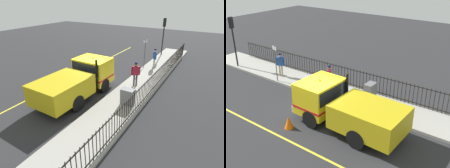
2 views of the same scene
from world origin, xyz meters
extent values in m
plane|color=#2B2B2D|center=(0.00, 0.00, 0.00)|extent=(57.99, 57.99, 0.00)
cube|color=#A3A099|center=(3.08, 0.00, 0.07)|extent=(2.53, 26.36, 0.14)
cube|color=yellow|center=(-2.42, 0.00, 0.00)|extent=(0.12, 23.72, 0.01)
cube|color=yellow|center=(0.17, -0.12, 1.32)|extent=(2.41, 1.87, 1.67)
cube|color=black|center=(0.17, -0.12, 1.68)|extent=(2.22, 1.90, 0.74)
cube|color=gold|center=(0.09, -3.16, 1.09)|extent=(2.45, 3.44, 1.22)
cube|color=silver|center=(0.20, 0.86, 0.63)|extent=(2.24, 0.26, 0.36)
cube|color=red|center=(0.17, -0.12, 0.95)|extent=(2.43, 1.88, 0.12)
cylinder|color=black|center=(-0.89, -0.36, 0.48)|extent=(0.33, 0.97, 0.96)
cylinder|color=black|center=(1.22, -0.42, 0.48)|extent=(0.33, 0.97, 0.96)
cylinder|color=black|center=(-0.97, -3.13, 0.48)|extent=(0.33, 0.97, 0.96)
cylinder|color=black|center=(1.15, -3.19, 0.48)|extent=(0.33, 0.97, 0.96)
sphere|color=orange|center=(0.17, -0.12, 2.20)|extent=(0.12, 0.12, 0.12)
cylinder|color=black|center=(1.17, -1.15, 1.48)|extent=(0.14, 0.14, 2.01)
cube|color=maroon|center=(2.80, 1.30, 1.30)|extent=(0.54, 0.48, 0.62)
sphere|color=#997051|center=(2.80, 1.30, 1.72)|extent=(0.23, 0.23, 0.23)
sphere|color=#14193F|center=(2.80, 1.30, 1.81)|extent=(0.22, 0.22, 0.22)
cylinder|color=#3F3F47|center=(2.87, 1.36, 0.56)|extent=(0.12, 0.12, 0.84)
cylinder|color=#3F3F47|center=(2.73, 1.25, 0.56)|extent=(0.12, 0.12, 0.84)
cylinder|color=maroon|center=(3.03, 1.47, 1.27)|extent=(0.09, 0.09, 0.59)
cylinder|color=maroon|center=(2.58, 1.14, 1.27)|extent=(0.09, 0.09, 0.59)
cube|color=#264C99|center=(2.73, 5.69, 1.27)|extent=(0.43, 0.53, 0.61)
sphere|color=beige|center=(2.73, 5.69, 1.68)|extent=(0.23, 0.23, 0.23)
sphere|color=#14193F|center=(2.73, 5.69, 1.76)|extent=(0.21, 0.21, 0.21)
cylinder|color=tan|center=(2.69, 5.77, 0.55)|extent=(0.12, 0.12, 0.82)
cylinder|color=tan|center=(2.77, 5.62, 0.55)|extent=(0.12, 0.12, 0.82)
cylinder|color=#264C99|center=(2.60, 5.93, 1.24)|extent=(0.09, 0.09, 0.58)
cylinder|color=#264C99|center=(2.86, 5.45, 1.24)|extent=(0.09, 0.09, 0.58)
cylinder|color=black|center=(4.19, -5.66, 0.80)|extent=(0.04, 0.04, 1.30)
cylinder|color=black|center=(4.19, -5.42, 0.80)|extent=(0.04, 0.04, 1.30)
cylinder|color=black|center=(4.19, -5.18, 0.80)|extent=(0.04, 0.04, 1.30)
cylinder|color=black|center=(4.19, -4.94, 0.80)|extent=(0.04, 0.04, 1.30)
cylinder|color=black|center=(4.19, -4.70, 0.80)|extent=(0.04, 0.04, 1.30)
cylinder|color=black|center=(4.19, -4.46, 0.80)|extent=(0.04, 0.04, 1.30)
cylinder|color=black|center=(4.19, -4.22, 0.80)|extent=(0.04, 0.04, 1.30)
cylinder|color=black|center=(4.19, -3.98, 0.80)|extent=(0.04, 0.04, 1.30)
cylinder|color=black|center=(4.19, -3.73, 0.80)|extent=(0.04, 0.04, 1.30)
cylinder|color=black|center=(4.19, -3.49, 0.80)|extent=(0.04, 0.04, 1.30)
cylinder|color=black|center=(4.19, -3.25, 0.80)|extent=(0.04, 0.04, 1.30)
cylinder|color=black|center=(4.19, -3.01, 0.80)|extent=(0.04, 0.04, 1.30)
cylinder|color=black|center=(4.19, -2.77, 0.80)|extent=(0.04, 0.04, 1.30)
cylinder|color=black|center=(4.19, -2.53, 0.80)|extent=(0.04, 0.04, 1.30)
cylinder|color=black|center=(4.19, -2.29, 0.80)|extent=(0.04, 0.04, 1.30)
cylinder|color=black|center=(4.19, -2.05, 0.80)|extent=(0.04, 0.04, 1.30)
cylinder|color=black|center=(4.19, -1.81, 0.80)|extent=(0.04, 0.04, 1.30)
cylinder|color=black|center=(4.19, -1.57, 0.80)|extent=(0.04, 0.04, 1.30)
cylinder|color=black|center=(4.19, -1.33, 0.80)|extent=(0.04, 0.04, 1.30)
cylinder|color=black|center=(4.19, -1.08, 0.80)|extent=(0.04, 0.04, 1.30)
cylinder|color=black|center=(4.19, -0.84, 0.80)|extent=(0.04, 0.04, 1.30)
cylinder|color=black|center=(4.19, -0.60, 0.80)|extent=(0.04, 0.04, 1.30)
cylinder|color=black|center=(4.19, -0.36, 0.80)|extent=(0.04, 0.04, 1.30)
cylinder|color=black|center=(4.19, -0.12, 0.80)|extent=(0.04, 0.04, 1.30)
cylinder|color=black|center=(4.19, 0.12, 0.80)|extent=(0.04, 0.04, 1.30)
cylinder|color=black|center=(4.19, 0.36, 0.80)|extent=(0.04, 0.04, 1.30)
cylinder|color=black|center=(4.19, 0.60, 0.80)|extent=(0.04, 0.04, 1.30)
cylinder|color=black|center=(4.19, 0.84, 0.80)|extent=(0.04, 0.04, 1.30)
cylinder|color=black|center=(4.19, 1.08, 0.80)|extent=(0.04, 0.04, 1.30)
cylinder|color=black|center=(4.19, 1.33, 0.80)|extent=(0.04, 0.04, 1.30)
cylinder|color=black|center=(4.19, 1.57, 0.80)|extent=(0.04, 0.04, 1.30)
cylinder|color=black|center=(4.19, 1.81, 0.80)|extent=(0.04, 0.04, 1.30)
cylinder|color=black|center=(4.19, 2.05, 0.80)|extent=(0.04, 0.04, 1.30)
cylinder|color=black|center=(4.19, 2.29, 0.80)|extent=(0.04, 0.04, 1.30)
cylinder|color=black|center=(4.19, 2.53, 0.80)|extent=(0.04, 0.04, 1.30)
cylinder|color=black|center=(4.19, 2.77, 0.80)|extent=(0.04, 0.04, 1.30)
cylinder|color=black|center=(4.19, 3.01, 0.80)|extent=(0.04, 0.04, 1.30)
cylinder|color=black|center=(4.19, 3.25, 0.80)|extent=(0.04, 0.04, 1.30)
cylinder|color=black|center=(4.19, 3.49, 0.80)|extent=(0.04, 0.04, 1.30)
cylinder|color=black|center=(4.19, 3.73, 0.80)|extent=(0.04, 0.04, 1.30)
cylinder|color=black|center=(4.19, 3.98, 0.80)|extent=(0.04, 0.04, 1.30)
cylinder|color=black|center=(4.19, 4.22, 0.80)|extent=(0.04, 0.04, 1.30)
cylinder|color=black|center=(4.19, 4.46, 0.80)|extent=(0.04, 0.04, 1.30)
cylinder|color=black|center=(4.19, 4.70, 0.80)|extent=(0.04, 0.04, 1.30)
cylinder|color=black|center=(4.19, 4.94, 0.80)|extent=(0.04, 0.04, 1.30)
cylinder|color=black|center=(4.19, 5.18, 0.80)|extent=(0.04, 0.04, 1.30)
cylinder|color=black|center=(4.19, 5.42, 0.80)|extent=(0.04, 0.04, 1.30)
cylinder|color=black|center=(4.19, 5.66, 0.80)|extent=(0.04, 0.04, 1.30)
cylinder|color=black|center=(4.19, 5.90, 0.80)|extent=(0.04, 0.04, 1.30)
cylinder|color=black|center=(4.19, 6.14, 0.80)|extent=(0.04, 0.04, 1.30)
cylinder|color=black|center=(4.19, 6.38, 0.80)|extent=(0.04, 0.04, 1.30)
cylinder|color=black|center=(4.19, 6.63, 0.80)|extent=(0.04, 0.04, 1.30)
cylinder|color=black|center=(4.19, 6.87, 0.80)|extent=(0.04, 0.04, 1.30)
cylinder|color=black|center=(4.19, 7.11, 0.80)|extent=(0.04, 0.04, 1.30)
cylinder|color=black|center=(4.19, 7.35, 0.80)|extent=(0.04, 0.04, 1.30)
cylinder|color=black|center=(4.19, 7.59, 0.80)|extent=(0.04, 0.04, 1.30)
cylinder|color=black|center=(4.19, 7.83, 0.80)|extent=(0.04, 0.04, 1.30)
cylinder|color=black|center=(4.19, 8.07, 0.80)|extent=(0.04, 0.04, 1.30)
cylinder|color=black|center=(4.19, 8.31, 0.80)|extent=(0.04, 0.04, 1.30)
cylinder|color=black|center=(4.19, 8.55, 0.80)|extent=(0.04, 0.04, 1.30)
cylinder|color=black|center=(4.19, 8.79, 0.80)|extent=(0.04, 0.04, 1.30)
cylinder|color=black|center=(4.19, 9.03, 0.80)|extent=(0.04, 0.04, 1.30)
cylinder|color=black|center=(4.19, 9.28, 0.80)|extent=(0.04, 0.04, 1.30)
cylinder|color=black|center=(4.19, 9.52, 0.80)|extent=(0.04, 0.04, 1.30)
cylinder|color=black|center=(4.19, 9.76, 0.80)|extent=(0.04, 0.04, 1.30)
cylinder|color=black|center=(4.19, 10.00, 0.80)|extent=(0.04, 0.04, 1.30)
cylinder|color=black|center=(4.19, 10.24, 0.80)|extent=(0.04, 0.04, 1.30)
cylinder|color=black|center=(4.19, 10.48, 0.80)|extent=(0.04, 0.04, 1.30)
cylinder|color=black|center=(4.19, 10.72, 0.80)|extent=(0.04, 0.04, 1.30)
cylinder|color=black|center=(4.19, 10.96, 0.80)|extent=(0.04, 0.04, 1.30)
cylinder|color=black|center=(4.19, 11.20, 0.80)|extent=(0.04, 0.04, 1.30)
cube|color=black|center=(4.19, 0.00, 1.34)|extent=(0.04, 22.41, 0.04)
cube|color=black|center=(4.19, 0.00, 0.30)|extent=(0.04, 22.41, 0.04)
cylinder|color=black|center=(2.13, 10.04, 2.08)|extent=(0.12, 0.12, 3.86)
cube|color=black|center=(2.13, 10.04, 3.58)|extent=(0.33, 0.26, 0.85)
sphere|color=red|center=(2.13, 10.04, 3.84)|extent=(0.16, 0.16, 0.16)
sphere|color=yellow|center=(2.13, 10.04, 3.58)|extent=(0.16, 0.16, 0.16)
sphere|color=green|center=(2.13, 10.04, 3.33)|extent=(0.16, 0.16, 0.16)
cube|color=slate|center=(3.45, -1.31, 0.63)|extent=(0.78, 0.50, 0.97)
cone|color=orange|center=(-1.61, 0.52, 0.33)|extent=(0.47, 0.47, 0.67)
cylinder|color=#4C4C4C|center=(1.94, 5.24, 1.42)|extent=(0.06, 0.06, 2.56)
cube|color=white|center=(1.94, 5.24, 2.50)|extent=(0.17, 0.49, 0.24)
camera|label=1|loc=(7.54, -10.28, 6.04)|focal=30.34mm
camera|label=2|loc=(-9.60, -8.36, 7.82)|focal=43.36mm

